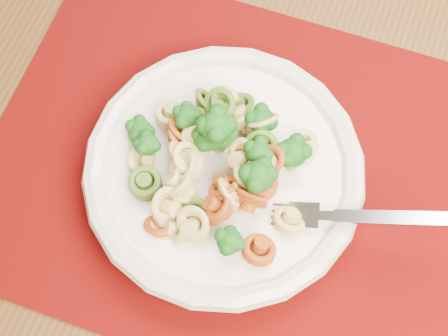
# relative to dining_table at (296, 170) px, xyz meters

# --- Properties ---
(dining_table) EXTENTS (1.62, 1.17, 0.76)m
(dining_table) POSITION_rel_dining_table_xyz_m (0.00, 0.00, 0.00)
(dining_table) COLOR #583819
(dining_table) RESTS_ON ground
(placemat) EXTENTS (0.49, 0.40, 0.00)m
(placemat) POSITION_rel_dining_table_xyz_m (-0.06, -0.05, 0.10)
(placemat) COLOR #4C0303
(placemat) RESTS_ON dining_table
(pasta_bowl) EXTENTS (0.24, 0.24, 0.05)m
(pasta_bowl) POSITION_rel_dining_table_xyz_m (-0.07, -0.07, 0.13)
(pasta_bowl) COLOR white
(pasta_bowl) RESTS_ON placemat
(pasta_broccoli_heap) EXTENTS (0.21, 0.21, 0.06)m
(pasta_broccoli_heap) POSITION_rel_dining_table_xyz_m (-0.07, -0.07, 0.14)
(pasta_broccoli_heap) COLOR #D8BF6B
(pasta_broccoli_heap) RESTS_ON pasta_bowl
(fork) EXTENTS (0.18, 0.04, 0.08)m
(fork) POSITION_rel_dining_table_xyz_m (0.01, -0.10, 0.14)
(fork) COLOR silver
(fork) RESTS_ON pasta_bowl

